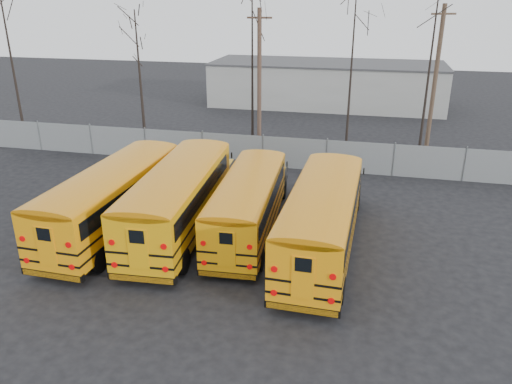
% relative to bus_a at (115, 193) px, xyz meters
% --- Properties ---
extents(ground, '(120.00, 120.00, 0.00)m').
position_rel_bus_a_xyz_m(ground, '(4.63, -1.47, -1.84)').
color(ground, black).
rests_on(ground, ground).
extents(fence, '(40.00, 0.04, 2.00)m').
position_rel_bus_a_xyz_m(fence, '(4.63, 10.53, -0.84)').
color(fence, gray).
rests_on(fence, ground).
extents(distant_building, '(22.00, 8.00, 4.00)m').
position_rel_bus_a_xyz_m(distant_building, '(6.63, 30.53, 0.16)').
color(distant_building, '#ACACA7').
rests_on(distant_building, ground).
extents(bus_a, '(2.90, 11.31, 3.15)m').
position_rel_bus_a_xyz_m(bus_a, '(0.00, 0.00, 0.00)').
color(bus_a, black).
rests_on(bus_a, ground).
extents(bus_b, '(3.33, 11.56, 3.20)m').
position_rel_bus_a_xyz_m(bus_b, '(2.94, 0.59, 0.03)').
color(bus_b, black).
rests_on(bus_b, ground).
extents(bus_c, '(2.89, 10.27, 2.84)m').
position_rel_bus_a_xyz_m(bus_c, '(6.01, 1.08, -0.18)').
color(bus_c, black).
rests_on(bus_c, ground).
extents(bus_d, '(2.86, 11.24, 3.13)m').
position_rel_bus_a_xyz_m(bus_d, '(9.44, -0.06, -0.01)').
color(bus_d, black).
rests_on(bus_d, ground).
extents(utility_pole_left, '(1.68, 0.29, 9.43)m').
position_rel_bus_a_xyz_m(utility_pole_left, '(3.42, 14.76, 3.00)').
color(utility_pole_left, '#503A2D').
rests_on(utility_pole_left, ground).
extents(utility_pole_right, '(1.63, 0.81, 9.69)m').
position_rel_bus_a_xyz_m(utility_pole_right, '(15.15, 17.21, 3.14)').
color(utility_pole_right, brown).
rests_on(utility_pole_right, ground).
extents(tree_0, '(0.26, 0.26, 12.45)m').
position_rel_bus_a_xyz_m(tree_0, '(-13.89, 12.19, 4.38)').
color(tree_0, black).
rests_on(tree_0, ground).
extents(tree_1, '(0.26, 0.26, 9.29)m').
position_rel_bus_a_xyz_m(tree_1, '(-5.08, 14.01, 2.80)').
color(tree_1, black).
rests_on(tree_1, ground).
extents(tree_2, '(0.26, 0.26, 12.27)m').
position_rel_bus_a_xyz_m(tree_2, '(2.84, 15.13, 4.29)').
color(tree_2, black).
rests_on(tree_2, ground).
extents(tree_3, '(0.26, 0.26, 11.18)m').
position_rel_bus_a_xyz_m(tree_3, '(9.58, 14.74, 3.75)').
color(tree_3, black).
rests_on(tree_3, ground).
extents(tree_4, '(0.26, 0.26, 11.91)m').
position_rel_bus_a_xyz_m(tree_4, '(14.47, 15.01, 4.11)').
color(tree_4, black).
rests_on(tree_4, ground).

